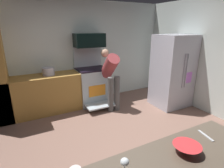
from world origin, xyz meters
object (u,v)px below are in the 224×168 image
oven_range (92,85)px  microwave (89,40)px  refrigerator (172,71)px  mixing_bowl_small (187,149)px  stock_pot (48,71)px  person_cook (111,75)px  wine_glass_near (125,163)px

oven_range → microwave: 1.14m
refrigerator → mixing_bowl_small: (-2.17, -2.30, 0.05)m
refrigerator → stock_pot: size_ratio=6.64×
oven_range → mixing_bowl_small: 3.38m
oven_range → person_cook: (0.28, -0.51, 0.36)m
oven_range → stock_pot: (-1.05, 0.02, 0.48)m
refrigerator → wine_glass_near: bearing=-141.0°
microwave → person_cook: size_ratio=0.51×
oven_range → wine_glass_near: (-1.02, -3.28, 0.50)m
stock_pot → mixing_bowl_small: bearing=-79.0°
oven_range → mixing_bowl_small: (-0.40, -3.33, 0.43)m
microwave → wine_glass_near: microwave is taller
refrigerator → wine_glass_near: refrigerator is taller
refrigerator → oven_range: bearing=149.8°
mixing_bowl_small → stock_pot: bearing=101.0°
refrigerator → person_cook: bearing=160.7°
microwave → refrigerator: bearing=-32.5°
microwave → wine_glass_near: bearing=-106.8°
microwave → person_cook: bearing=-64.9°
refrigerator → mixing_bowl_small: bearing=-133.2°
microwave → mixing_bowl_small: size_ratio=2.96×
wine_glass_near → microwave: bearing=73.2°
person_cook → stock_pot: bearing=158.6°
mixing_bowl_small → oven_range: bearing=83.1°
oven_range → refrigerator: refrigerator is taller
microwave → person_cook: 1.02m
refrigerator → person_cook: 1.57m
microwave → refrigerator: size_ratio=0.41×
microwave → mixing_bowl_small: 3.52m
mixing_bowl_small → wine_glass_near: wine_glass_near is taller
microwave → stock_pot: (-1.05, -0.08, -0.65)m
refrigerator → person_cook: refrigerator is taller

